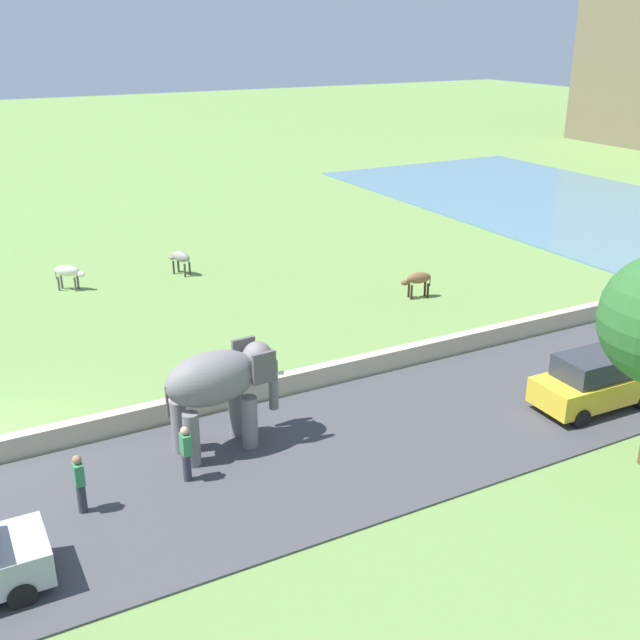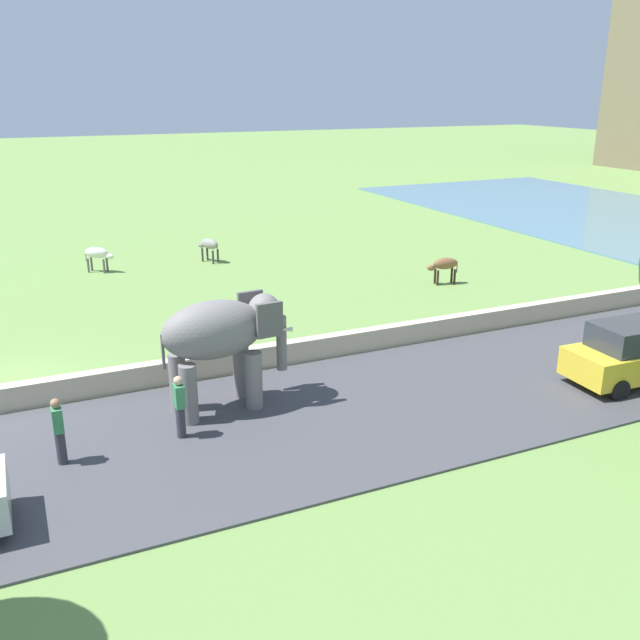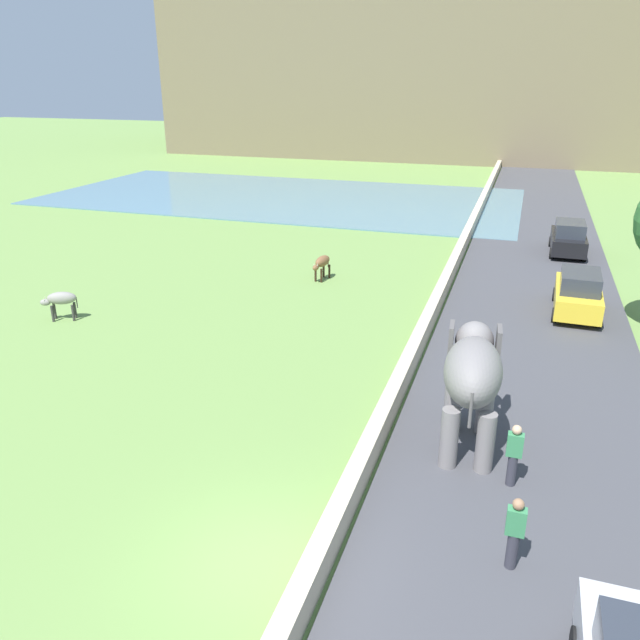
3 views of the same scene
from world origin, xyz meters
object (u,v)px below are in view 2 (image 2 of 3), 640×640
elephant (222,336)px  person_trailing (59,430)px  cow_brown (444,265)px  cow_white (98,254)px  person_beside_elephant (180,406)px  cow_grey (209,245)px  car_yellow (634,353)px

elephant → person_trailing: 4.51m
cow_brown → cow_white: same height
person_beside_elephant → person_trailing: size_ratio=1.00×
person_beside_elephant → cow_white: bearing=178.4°
person_trailing → person_beside_elephant: bearing=92.3°
person_trailing → cow_white: size_ratio=1.23×
elephant → cow_white: size_ratio=2.65×
elephant → cow_grey: elephant is taller
elephant → cow_brown: elephant is taller
car_yellow → person_beside_elephant: bearing=-99.1°
person_beside_elephant → cow_grey: 17.97m
elephant → cow_grey: bearing=165.4°
cow_brown → car_yellow: bearing=-5.8°
person_trailing → elephant: bearing=107.0°
cow_brown → cow_grey: bearing=-135.1°
cow_brown → cow_white: (-8.25, -13.14, 0.00)m
car_yellow → cow_brown: size_ratio=2.85×
elephant → cow_grey: (-15.91, 4.15, -1.20)m
person_trailing → cow_grey: bearing=154.2°
person_beside_elephant → cow_brown: bearing=123.6°
elephant → cow_white: bearing=-176.5°
cow_white → cow_brown: bearing=57.9°
person_trailing → cow_grey: 19.09m
cow_grey → elephant: bearing=-14.6°
person_trailing → cow_grey: (-17.18, 8.31, -0.04)m
cow_brown → cow_grey: size_ratio=1.02×
cow_brown → person_trailing: bearing=-60.8°
elephant → cow_white: 16.19m
car_yellow → cow_brown: (-11.03, 1.11, -0.06)m
elephant → car_yellow: 11.54m
person_beside_elephant → cow_brown: 16.33m
cow_white → cow_grey: bearing=87.7°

